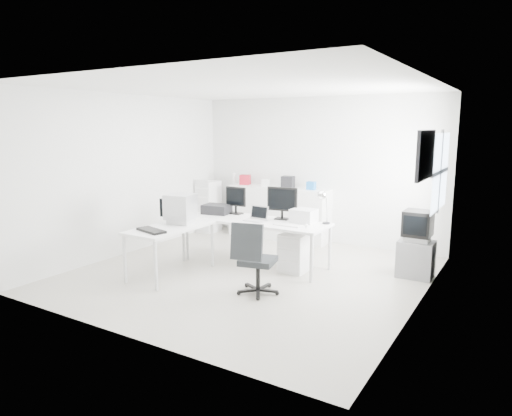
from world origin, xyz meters
The scene contains 30 objects.
floor centered at (0.00, 0.00, 0.00)m, with size 5.00×5.00×0.01m, color beige.
ceiling centered at (0.00, 0.00, 2.80)m, with size 5.00×5.00×0.01m, color white.
back_wall centered at (0.00, 2.50, 1.40)m, with size 5.00×0.02×2.80m, color silver.
left_wall centered at (-2.50, 0.00, 1.40)m, with size 0.02×5.00×2.80m, color silver.
right_wall centered at (2.50, 0.00, 1.40)m, with size 0.02×5.00×2.80m, color silver.
window centered at (2.48, 1.20, 1.60)m, with size 0.02×1.20×1.10m, color white, non-canonical shape.
wall_picture centered at (2.47, 0.10, 1.90)m, with size 0.04×0.90×0.60m, color black, non-canonical shape.
main_desk centered at (-0.17, 0.47, 0.38)m, with size 2.40×0.80×0.75m, color silver, non-canonical shape.
side_desk centered at (-1.02, -0.63, 0.38)m, with size 0.70×1.40×0.75m, color silver, non-canonical shape.
drawer_pedestal centered at (0.53, 0.52, 0.30)m, with size 0.40×0.50×0.60m, color silver.
inkjet_printer centered at (-1.02, 0.57, 0.83)m, with size 0.45×0.35×0.16m, color black.
lcd_monitor_small centered at (-0.72, 0.72, 0.99)m, with size 0.39×0.22×0.48m, color black, non-canonical shape.
lcd_monitor_large centered at (0.18, 0.72, 1.01)m, with size 0.51×0.20×0.53m, color black, non-canonical shape.
laptop centered at (-0.12, 0.37, 0.85)m, with size 0.30×0.31×0.20m, color #B7B7BA, non-canonical shape.
white_keyboard centered at (0.48, 0.32, 0.76)m, with size 0.42×0.13×0.02m, color silver.
white_mouse centered at (0.78, 0.37, 0.78)m, with size 0.06×0.06×0.06m, color silver.
laser_printer centered at (0.58, 0.69, 0.86)m, with size 0.37×0.32×0.21m, color silver.
desk_lamp centered at (0.93, 0.77, 0.97)m, with size 0.15×0.15×0.45m, color silver, non-canonical shape.
crt_monitor centered at (-1.02, -0.38, 1.00)m, with size 0.44×0.44×0.51m, color #B7B7BA, non-canonical shape.
black_keyboard centered at (-1.02, -1.03, 0.77)m, with size 0.50×0.20×0.03m, color black.
office_chair centered at (0.54, -0.65, 0.51)m, with size 0.58×0.58×1.01m, color #282A2D, non-canonical shape.
tv_cabinet centered at (2.22, 1.18, 0.28)m, with size 0.51×0.42×0.56m, color slate.
crt_tv centered at (2.22, 1.18, 0.78)m, with size 0.50×0.48×0.45m, color black, non-canonical shape.
sideboard centered at (-0.70, 2.24, 0.52)m, with size 2.09×0.52×1.05m, color silver.
clutter_box_a centered at (-1.50, 2.24, 1.15)m, with size 0.20×0.18×0.20m, color maroon.
clutter_box_b centered at (-1.00, 2.24, 1.12)m, with size 0.14×0.12×0.14m, color silver.
clutter_box_c centered at (-0.50, 2.24, 1.16)m, with size 0.23×0.21×0.23m, color black.
clutter_box_d centered at (0.00, 2.24, 1.12)m, with size 0.15×0.13×0.15m, color #1963B1.
clutter_bottle centered at (-1.80, 2.28, 1.16)m, with size 0.07×0.07×0.22m, color silver.
filing_cabinet centered at (-2.28, 2.00, 0.55)m, with size 0.38×0.46×1.09m, color silver.
Camera 1 is at (3.58, -5.73, 2.24)m, focal length 32.00 mm.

